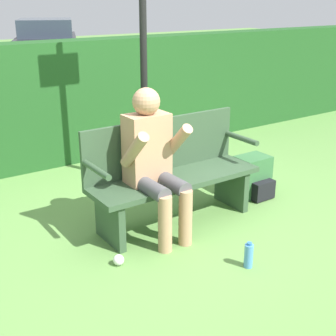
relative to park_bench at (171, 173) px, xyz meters
name	(u,v)px	position (x,y,z in m)	size (l,w,h in m)	color
ground_plane	(176,222)	(0.00, -0.07, -0.45)	(40.00, 40.00, 0.00)	#5B8942
hedge_back	(72,102)	(0.00, 2.07, 0.26)	(12.00, 0.40, 1.42)	#1E4C1E
park_bench	(171,173)	(0.00, 0.00, 0.00)	(1.53, 0.46, 0.90)	#334C33
person_seated	(153,157)	(-0.26, -0.12, 0.22)	(0.49, 0.57, 1.22)	tan
backpack	(253,177)	(0.99, -0.01, -0.25)	(0.32, 0.34, 0.40)	#336638
water_bottle	(249,256)	(0.02, -0.97, -0.35)	(0.07, 0.07, 0.20)	#4C8CCC
signpost	(144,34)	(0.26, 0.84, 1.10)	(0.45, 0.09, 2.63)	black
parked_car	(47,41)	(3.13, 11.22, 0.15)	(3.22, 4.46, 1.26)	black
litter_crumple	(119,260)	(-0.76, -0.41, -0.40)	(0.08, 0.08, 0.08)	silver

